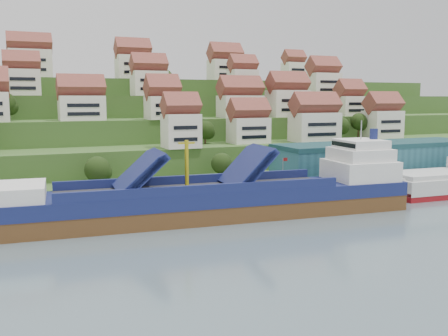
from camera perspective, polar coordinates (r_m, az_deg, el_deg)
name	(u,v)px	position (r m, az deg, el deg)	size (l,w,h in m)	color
ground	(231,216)	(103.96, 0.77, -5.50)	(300.00, 300.00, 0.00)	slate
quay	(279,191)	(125.67, 6.35, -2.67)	(180.00, 14.00, 2.20)	gray
hillside	(124,133)	(200.66, -11.32, 3.95)	(260.00, 128.00, 31.00)	#2D4C1E
hillside_village	(166,98)	(159.51, -6.62, 7.95)	(158.72, 64.69, 29.19)	white
hillside_trees	(147,125)	(142.28, -8.80, 4.93)	(144.64, 62.43, 31.34)	#223812
warehouse	(377,160)	(144.61, 17.11, 0.87)	(60.00, 15.00, 10.00)	#265B69
flagpole	(283,172)	(119.51, 6.79, -0.42)	(1.28, 0.16, 8.00)	gray
cargo_ship	(220,200)	(102.02, -0.50, -3.69)	(87.06, 20.37, 19.24)	#58371B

